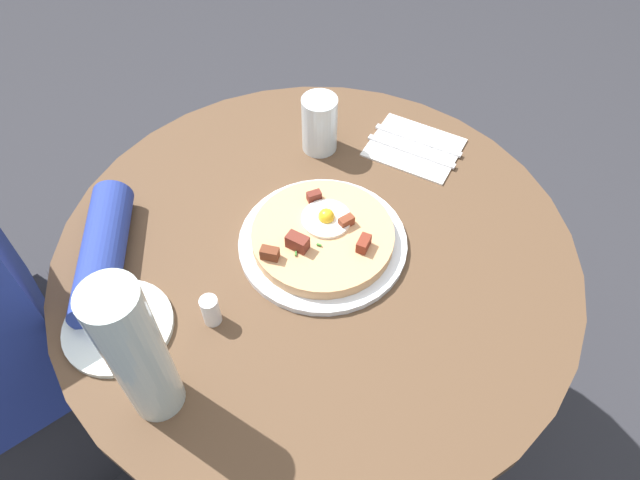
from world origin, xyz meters
name	(u,v)px	position (x,y,z in m)	size (l,w,h in m)	color
ground_plane	(317,414)	(0.00, 0.00, 0.00)	(6.00, 6.00, 0.00)	#2D2D33
dining_table	(316,303)	(0.00, 0.00, 0.56)	(0.89, 0.89, 0.73)	brown
pizza_plate	(324,244)	(0.00, 0.01, 0.74)	(0.29, 0.29, 0.01)	white
breakfast_pizza	(324,237)	(0.00, 0.02, 0.76)	(0.24, 0.24, 0.05)	tan
bread_plate	(118,326)	(-0.06, -0.33, 0.74)	(0.17, 0.17, 0.01)	silver
napkin	(414,147)	(-0.08, 0.30, 0.74)	(0.17, 0.14, 0.00)	white
fork	(411,151)	(-0.07, 0.29, 0.74)	(0.18, 0.01, 0.01)	silver
knife	(418,140)	(-0.09, 0.32, 0.74)	(0.18, 0.01, 0.01)	silver
water_glass	(320,124)	(-0.20, 0.16, 0.79)	(0.07, 0.07, 0.11)	silver
water_bottle	(137,354)	(0.08, -0.34, 0.87)	(0.07, 0.07, 0.27)	silver
salt_shaker	(211,310)	(0.01, -0.21, 0.76)	(0.03, 0.03, 0.05)	white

